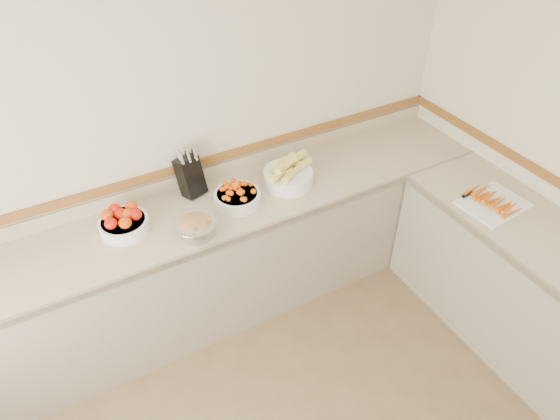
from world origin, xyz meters
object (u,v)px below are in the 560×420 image
cherry_tomato_bowl (237,196)px  corn_bowl (288,174)px  cutting_board (493,202)px  tomato_bowl (123,222)px  rhubarb_bowl (196,228)px  knife_block (190,175)px  dishwasher (552,311)px

cherry_tomato_bowl → corn_bowl: corn_bowl is taller
cutting_board → tomato_bowl: bearing=157.2°
corn_bowl → rhubarb_bowl: size_ratio=1.39×
knife_block → cherry_tomato_bowl: (0.22, -0.24, -0.09)m
tomato_bowl → corn_bowl: size_ratio=0.81×
corn_bowl → rhubarb_bowl: bearing=-164.2°
tomato_bowl → rhubarb_bowl: bearing=-38.0°
tomato_bowl → cherry_tomato_bowl: size_ratio=0.99×
knife_block → cherry_tomato_bowl: knife_block is taller
tomato_bowl → cutting_board: bearing=-22.8°
tomato_bowl → cherry_tomato_bowl: cherry_tomato_bowl is taller
cherry_tomato_bowl → rhubarb_bowl: (-0.36, -0.19, 0.02)m
rhubarb_bowl → cutting_board: rhubarb_bowl is taller
dishwasher → knife_block: bearing=135.9°
tomato_bowl → cutting_board: tomato_bowl is taller
dishwasher → corn_bowl: size_ratio=2.28×
tomato_bowl → knife_block: bearing=17.4°
rhubarb_bowl → cutting_board: size_ratio=0.61×
cherry_tomato_bowl → cutting_board: bearing=-29.6°
knife_block → rhubarb_bowl: 0.46m
rhubarb_bowl → knife_block: bearing=72.2°
knife_block → cherry_tomato_bowl: size_ratio=1.14×
cherry_tomato_bowl → cutting_board: cherry_tomato_bowl is taller
knife_block → cutting_board: (1.65, -1.05, -0.12)m
knife_block → cherry_tomato_bowl: bearing=-47.9°
knife_block → cutting_board: size_ratio=0.79×
corn_bowl → tomato_bowl: bearing=176.6°
cherry_tomato_bowl → rhubarb_bowl: size_ratio=1.14×
knife_block → tomato_bowl: 0.52m
corn_bowl → cutting_board: corn_bowl is taller
tomato_bowl → cherry_tomato_bowl: 0.72m
cutting_board → corn_bowl: bearing=141.2°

